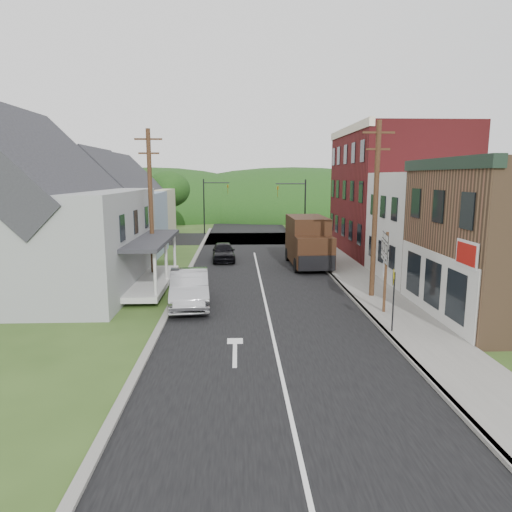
{
  "coord_description": "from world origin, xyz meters",
  "views": [
    {
      "loc": [
        -1.37,
        -19.33,
        6.27
      ],
      "look_at": [
        -0.42,
        3.94,
        2.2
      ],
      "focal_mm": 32.0,
      "sensor_mm": 36.0,
      "label": 1
    }
  ],
  "objects": [
    {
      "name": "forested_ridge",
      "position": [
        0.0,
        55.0,
        0.0
      ],
      "size": [
        90.0,
        30.0,
        16.0
      ],
      "primitive_type": "ellipsoid",
      "color": "black",
      "rests_on": "ground"
    },
    {
      "name": "house_blue",
      "position": [
        -11.0,
        17.0,
        3.69
      ],
      "size": [
        7.14,
        8.16,
        7.28
      ],
      "color": "#8293B2",
      "rests_on": "ground"
    },
    {
      "name": "cross_road",
      "position": [
        0.0,
        27.0,
        0.0
      ],
      "size": [
        60.0,
        9.0,
        0.02
      ],
      "primitive_type": "cube",
      "color": "black",
      "rests_on": "ground"
    },
    {
      "name": "road",
      "position": [
        0.0,
        10.0,
        0.0
      ],
      "size": [
        9.0,
        90.0,
        0.02
      ],
      "primitive_type": "cube",
      "color": "black",
      "rests_on": "ground"
    },
    {
      "name": "tree_left_b",
      "position": [
        -17.0,
        12.0,
        4.88
      ],
      "size": [
        4.8,
        4.8,
        6.94
      ],
      "color": "#382616",
      "rests_on": "ground"
    },
    {
      "name": "route_sign_cluster",
      "position": [
        5.26,
        0.6,
        2.54
      ],
      "size": [
        0.48,
        2.08,
        3.68
      ],
      "rotation": [
        0.0,
        0.0,
        -0.2
      ],
      "color": "#472D19",
      "rests_on": "sidewalk_right"
    },
    {
      "name": "utility_pole_right",
      "position": [
        5.6,
        3.5,
        4.66
      ],
      "size": [
        1.6,
        0.26,
        9.0
      ],
      "color": "#472D19",
      "rests_on": "ground"
    },
    {
      "name": "house_cream",
      "position": [
        -11.5,
        26.0,
        3.69
      ],
      "size": [
        7.14,
        8.16,
        7.28
      ],
      "color": "#C1BC96",
      "rests_on": "ground"
    },
    {
      "name": "house_gray",
      "position": [
        -12.0,
        6.0,
        4.23
      ],
      "size": [
        10.2,
        12.24,
        8.35
      ],
      "color": "#95989A",
      "rests_on": "ground"
    },
    {
      "name": "warning_sign",
      "position": [
        4.78,
        -2.05,
        1.79
      ],
      "size": [
        0.22,
        0.69,
        2.57
      ],
      "rotation": [
        0.0,
        0.0,
        -0.29
      ],
      "color": "black",
      "rests_on": "sidewalk_right"
    },
    {
      "name": "traffic_signal_right",
      "position": [
        4.3,
        23.5,
        3.76
      ],
      "size": [
        2.87,
        0.2,
        6.0
      ],
      "color": "black",
      "rests_on": "ground"
    },
    {
      "name": "ground",
      "position": [
        0.0,
        0.0,
        0.0
      ],
      "size": [
        120.0,
        120.0,
        0.0
      ],
      "primitive_type": "plane",
      "color": "#2D4719",
      "rests_on": "ground"
    },
    {
      "name": "storefront_red",
      "position": [
        11.3,
        17.0,
        5.0
      ],
      "size": [
        8.0,
        12.0,
        10.0
      ],
      "primitive_type": "cube",
      "color": "maroon",
      "rests_on": "ground"
    },
    {
      "name": "traffic_signal_left",
      "position": [
        -4.3,
        30.5,
        3.76
      ],
      "size": [
        2.87,
        0.2,
        6.0
      ],
      "color": "black",
      "rests_on": "ground"
    },
    {
      "name": "dark_sedan",
      "position": [
        -2.44,
        14.47,
        0.69
      ],
      "size": [
        1.86,
        4.15,
        1.38
      ],
      "primitive_type": "imported",
      "rotation": [
        0.0,
        0.0,
        0.06
      ],
      "color": "black",
      "rests_on": "ground"
    },
    {
      "name": "curb_left",
      "position": [
        -4.65,
        8.0,
        0.06
      ],
      "size": [
        0.3,
        55.0,
        0.12
      ],
      "primitive_type": "cube",
      "color": "slate",
      "rests_on": "ground"
    },
    {
      "name": "tree_left_d",
      "position": [
        -9.0,
        32.0,
        4.88
      ],
      "size": [
        4.8,
        4.8,
        6.94
      ],
      "color": "#382616",
      "rests_on": "ground"
    },
    {
      "name": "storefront_white",
      "position": [
        11.3,
        7.5,
        3.25
      ],
      "size": [
        8.0,
        7.0,
        6.5
      ],
      "primitive_type": "cube",
      "color": "silver",
      "rests_on": "ground"
    },
    {
      "name": "utility_pole_left",
      "position": [
        -6.5,
        8.0,
        4.66
      ],
      "size": [
        1.6,
        0.26,
        9.0
      ],
      "color": "#472D19",
      "rests_on": "ground"
    },
    {
      "name": "sidewalk_right",
      "position": [
        5.9,
        8.0,
        0.07
      ],
      "size": [
        2.8,
        55.0,
        0.15
      ],
      "primitive_type": "cube",
      "color": "slate",
      "rests_on": "ground"
    },
    {
      "name": "curb_right",
      "position": [
        4.55,
        8.0,
        0.07
      ],
      "size": [
        0.2,
        55.0,
        0.15
      ],
      "primitive_type": "cube",
      "color": "slate",
      "rests_on": "ground"
    },
    {
      "name": "tree_left_c",
      "position": [
        -19.0,
        20.0,
        5.94
      ],
      "size": [
        5.8,
        5.8,
        8.41
      ],
      "color": "#382616",
      "rests_on": "ground"
    },
    {
      "name": "delivery_van",
      "position": [
        3.6,
        12.17,
        1.76
      ],
      "size": [
        2.71,
        6.26,
        3.47
      ],
      "rotation": [
        0.0,
        0.0,
        0.02
      ],
      "color": "black",
      "rests_on": "ground"
    },
    {
      "name": "silver_sedan",
      "position": [
        -3.76,
        2.51,
        0.86
      ],
      "size": [
        2.33,
        5.38,
        1.72
      ],
      "primitive_type": "imported",
      "rotation": [
        0.0,
        0.0,
        0.1
      ],
      "color": "#AEAEB3",
      "rests_on": "ground"
    }
  ]
}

